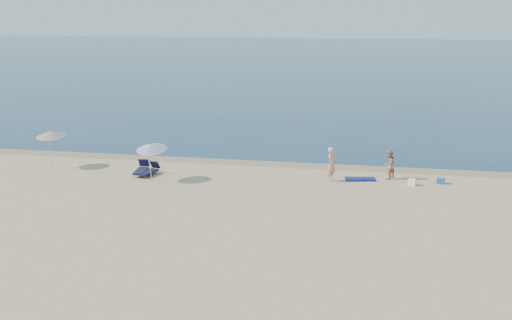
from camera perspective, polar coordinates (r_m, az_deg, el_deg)
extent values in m
cube|color=#0B2746|center=(116.80, 9.40, 8.83)|extent=(240.00, 160.00, 0.01)
cube|color=#847254|center=(37.11, 4.46, -0.47)|extent=(240.00, 1.60, 0.00)
imported|color=tan|center=(33.62, 6.74, -0.39)|extent=(0.63, 0.77, 1.82)
imported|color=tan|center=(34.61, 11.72, -0.40)|extent=(0.92, 0.96, 1.57)
cube|color=#0F184F|center=(34.45, 9.25, -1.68)|extent=(1.73, 1.15, 0.03)
cube|color=white|center=(33.78, 13.73, -1.94)|extent=(0.46, 0.43, 0.31)
cube|color=#1F56A8|center=(34.50, 16.11, -1.79)|extent=(0.46, 0.37, 0.29)
cylinder|color=silver|center=(33.72, -9.42, -0.47)|extent=(0.06, 0.41, 1.85)
cone|color=white|center=(33.85, -9.26, 1.16)|extent=(1.71, 1.74, 0.60)
sphere|color=silver|center=(33.82, -9.27, 1.43)|extent=(0.05, 0.05, 0.05)
cylinder|color=silver|center=(38.07, -17.83, 0.72)|extent=(0.04, 0.25, 1.97)
cone|color=#EEE1C4|center=(38.05, -17.78, 2.23)|extent=(1.70, 1.72, 0.49)
sphere|color=silver|center=(38.02, -17.80, 2.49)|extent=(0.06, 0.06, 0.06)
cube|color=#15173B|center=(35.41, -10.20, -0.96)|extent=(0.74, 1.56, 0.10)
cube|color=#15173B|center=(36.04, -9.94, -0.24)|extent=(0.59, 0.43, 0.48)
cylinder|color=#A5A5AD|center=(35.38, -9.85, -1.14)|extent=(0.03, 0.03, 0.22)
cube|color=#121532|center=(35.13, -9.58, -1.07)|extent=(0.81, 1.48, 0.09)
cube|color=#121532|center=(35.63, -8.98, -0.41)|extent=(0.58, 0.45, 0.45)
cylinder|color=#A5A5AD|center=(35.05, -9.30, -1.27)|extent=(0.03, 0.03, 0.21)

